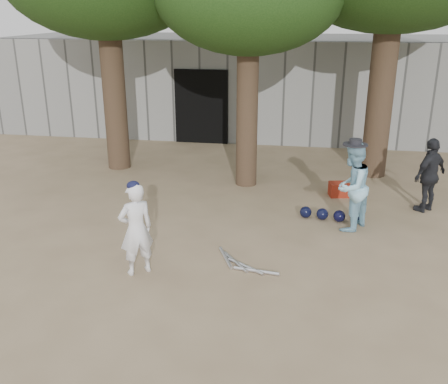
% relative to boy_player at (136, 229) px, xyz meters
% --- Properties ---
extents(ground, '(70.00, 70.00, 0.00)m').
position_rel_boy_player_xyz_m(ground, '(0.54, 0.23, -0.73)').
color(ground, '#937C5E').
rests_on(ground, ground).
extents(boy_player, '(0.63, 0.61, 1.46)m').
position_rel_boy_player_xyz_m(boy_player, '(0.00, 0.00, 0.00)').
color(boy_player, white).
rests_on(boy_player, ground).
extents(spectator_blue, '(0.95, 1.01, 1.64)m').
position_rel_boy_player_xyz_m(spectator_blue, '(3.32, 2.22, 0.09)').
color(spectator_blue, '#94CCE5').
rests_on(spectator_blue, ground).
extents(spectator_dark, '(0.90, 0.87, 1.51)m').
position_rel_boy_player_xyz_m(spectator_dark, '(4.93, 3.38, 0.02)').
color(spectator_dark, black).
rests_on(spectator_dark, ground).
extents(red_bag, '(0.47, 0.39, 0.30)m').
position_rel_boy_player_xyz_m(red_bag, '(3.25, 3.96, -0.58)').
color(red_bag, maroon).
rests_on(red_bag, ground).
extents(back_building, '(16.00, 5.24, 3.00)m').
position_rel_boy_player_xyz_m(back_building, '(0.54, 10.57, 0.77)').
color(back_building, gray).
rests_on(back_building, ground).
extents(helmet_row, '(1.19, 0.33, 0.23)m').
position_rel_boy_player_xyz_m(helmet_row, '(3.02, 2.56, -0.62)').
color(helmet_row, black).
rests_on(helmet_row, ground).
extents(bat_pile, '(1.07, 0.81, 0.06)m').
position_rel_boy_player_xyz_m(bat_pile, '(1.54, 0.46, -0.70)').
color(bat_pile, silver).
rests_on(bat_pile, ground).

